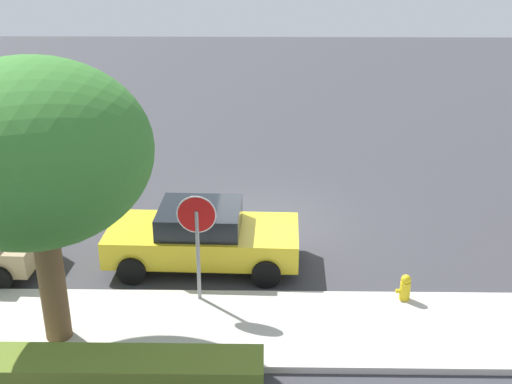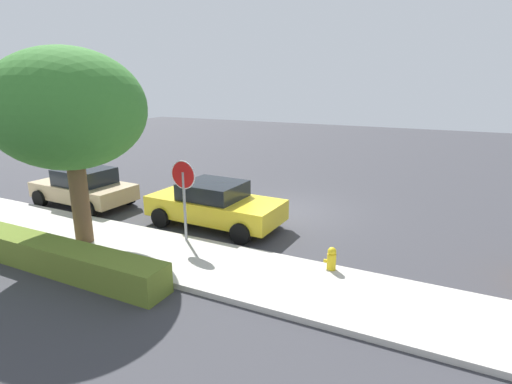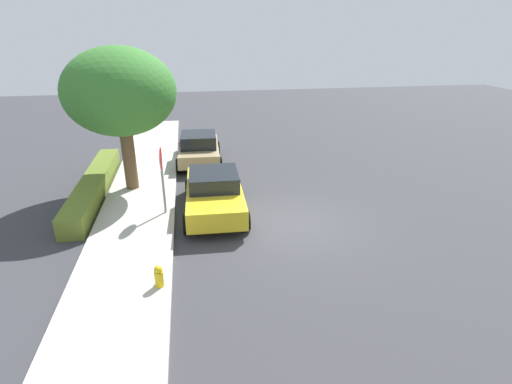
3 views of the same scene
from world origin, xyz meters
name	(u,v)px [view 2 (image 2 of 3)]	position (x,y,z in m)	size (l,w,h in m)	color
ground_plane	(285,210)	(0.00, 0.00, 0.00)	(60.00, 60.00, 0.00)	#38383D
sidewalk_curb	(208,264)	(0.00, 5.18, 0.07)	(32.00, 2.56, 0.14)	beige
stop_sign	(184,188)	(1.36, 4.21, 1.71)	(0.80, 0.08, 2.48)	gray
parked_car_yellow	(215,204)	(1.43, 2.50, 0.74)	(4.45, 2.20, 1.46)	yellow
parked_car_tan	(84,187)	(7.02, 2.83, 0.73)	(4.03, 2.17, 1.46)	tan
street_tree_near_corner	(68,110)	(3.91, 5.61, 3.85)	(4.06, 4.06, 5.47)	brown
fire_hydrant	(331,261)	(-2.94, 4.18, 0.36)	(0.30, 0.22, 0.72)	gold
front_yard_hedge	(42,253)	(3.81, 6.99, 0.36)	(7.61, 0.83, 0.72)	olive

